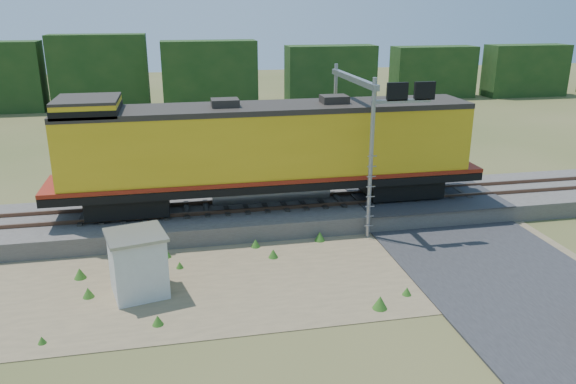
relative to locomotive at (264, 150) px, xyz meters
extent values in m
plane|color=#475123|center=(0.89, -6.00, -3.47)|extent=(140.00, 140.00, 0.00)
cube|color=slate|center=(0.89, 0.00, -3.07)|extent=(70.00, 5.00, 0.80)
cube|color=brown|center=(0.89, -0.72, -2.59)|extent=(70.00, 0.10, 0.16)
cube|color=brown|center=(0.89, 0.72, -2.59)|extent=(70.00, 0.10, 0.16)
cube|color=#8C7754|center=(-1.11, -5.50, -3.46)|extent=(26.00, 8.00, 0.03)
cube|color=#38383A|center=(7.89, 0.00, -2.64)|extent=(7.00, 5.20, 0.06)
cube|color=#38383A|center=(7.89, 16.00, -3.43)|extent=(7.00, 24.00, 0.08)
cube|color=#183714|center=(0.89, 32.00, -0.22)|extent=(36.00, 3.00, 6.50)
cube|color=black|center=(-6.12, 0.00, -2.07)|extent=(3.55, 2.27, 0.89)
cube|color=black|center=(6.70, 0.00, -2.07)|extent=(3.55, 2.27, 0.89)
cube|color=black|center=(0.29, 0.00, -1.45)|extent=(19.73, 2.96, 0.36)
cylinder|color=gray|center=(0.29, 0.00, -1.92)|extent=(5.43, 1.18, 1.18)
cube|color=gold|center=(0.29, 0.00, 0.26)|extent=(18.25, 2.86, 3.06)
cube|color=maroon|center=(0.29, 0.00, -1.15)|extent=(19.73, 3.01, 0.18)
cube|color=#28231E|center=(0.29, 0.00, 1.91)|extent=(18.25, 2.91, 0.24)
cube|color=gold|center=(-7.41, 0.00, 2.13)|extent=(2.56, 2.86, 0.69)
cube|color=#28231E|center=(-7.41, 0.00, 2.52)|extent=(2.56, 2.91, 0.12)
cube|color=black|center=(-7.41, 0.00, 2.09)|extent=(2.61, 2.91, 0.35)
cube|color=maroon|center=(-8.89, 0.00, -0.08)|extent=(0.10, 1.97, 1.18)
cube|color=#28231E|center=(-1.69, 0.00, 2.13)|extent=(1.18, 0.99, 0.44)
cube|color=#28231E|center=(3.25, 0.00, 2.13)|extent=(1.18, 0.99, 0.44)
cube|color=silver|center=(-5.43, -6.04, -2.37)|extent=(2.12, 2.12, 2.20)
cube|color=gray|center=(-5.43, -6.04, -1.23)|extent=(2.33, 2.33, 0.11)
cylinder|color=gray|center=(4.11, -2.80, 0.00)|extent=(0.18, 0.18, 6.94)
cylinder|color=gray|center=(4.11, 2.80, 0.00)|extent=(0.18, 0.18, 6.94)
cube|color=gray|center=(4.11, 0.00, 3.08)|extent=(0.25, 6.20, 0.25)
cube|color=gray|center=(5.30, -2.80, 2.48)|extent=(2.58, 0.15, 0.15)
cube|color=black|center=(5.10, -2.80, 2.88)|extent=(0.89, 0.15, 0.74)
cube|color=black|center=(6.29, -2.80, 2.88)|extent=(0.89, 0.15, 0.74)
camera|label=1|loc=(-3.79, -24.43, 6.24)|focal=35.00mm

